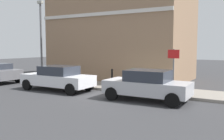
{
  "coord_description": "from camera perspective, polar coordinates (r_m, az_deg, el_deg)",
  "views": [
    {
      "loc": [
        -11.45,
        -6.6,
        2.58
      ],
      "look_at": [
        1.19,
        1.0,
        1.2
      ],
      "focal_mm": 40.34,
      "sensor_mm": 36.0,
      "label": 1
    }
  ],
  "objects": [
    {
      "name": "ground",
      "position": [
        13.47,
        1.06,
        -5.7
      ],
      "size": [
        80.0,
        80.0,
        0.0
      ],
      "primitive_type": "plane",
      "color": "#38383A"
    },
    {
      "name": "sidewalk",
      "position": [
        18.56,
        -12.11,
        -2.53
      ],
      "size": [
        2.51,
        30.0,
        0.15
      ],
      "primitive_type": "cube",
      "color": "gray",
      "rests_on": "ground"
    },
    {
      "name": "corner_building",
      "position": [
        20.36,
        2.16,
        9.12
      ],
      "size": [
        6.37,
        10.43,
        7.84
      ],
      "color": "#937256",
      "rests_on": "ground"
    },
    {
      "name": "car_silver",
      "position": [
        12.09,
        7.95,
        -3.36
      ],
      "size": [
        1.89,
        4.09,
        1.47
      ],
      "rotation": [
        0.0,
        0.0,
        1.59
      ],
      "color": "#B7B7BC",
      "rests_on": "ground"
    },
    {
      "name": "car_white",
      "position": [
        15.1,
        -12.18,
        -1.74
      ],
      "size": [
        1.92,
        4.42,
        1.45
      ],
      "rotation": [
        0.0,
        0.0,
        1.59
      ],
      "color": "silver",
      "rests_on": "ground"
    },
    {
      "name": "utility_cabinet",
      "position": [
        14.89,
        5.66,
        -2.01
      ],
      "size": [
        0.46,
        0.61,
        1.15
      ],
      "color": "#1E4C28",
      "rests_on": "sidewalk"
    },
    {
      "name": "bollard_near_cabinet",
      "position": [
        15.8,
        0.0,
        -1.47
      ],
      "size": [
        0.14,
        0.14,
        1.04
      ],
      "color": "black",
      "rests_on": "sidewalk"
    },
    {
      "name": "bollard_far_kerb",
      "position": [
        16.05,
        -7.91,
        -1.42
      ],
      "size": [
        0.14,
        0.14,
        1.04
      ],
      "color": "black",
      "rests_on": "sidewalk"
    },
    {
      "name": "street_sign",
      "position": [
        13.21,
        13.76,
        1.21
      ],
      "size": [
        0.08,
        0.6,
        2.3
      ],
      "color": "#59595B",
      "rests_on": "sidewalk"
    },
    {
      "name": "lamppost",
      "position": [
        19.24,
        -15.78,
        7.3
      ],
      "size": [
        0.2,
        0.44,
        5.72
      ],
      "color": "#59595B",
      "rests_on": "sidewalk"
    }
  ]
}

